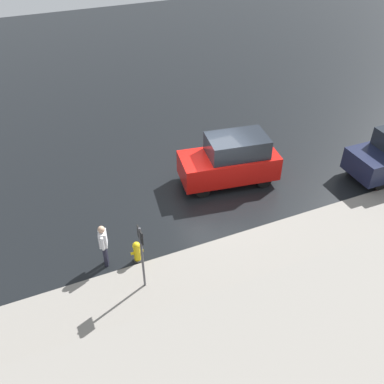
% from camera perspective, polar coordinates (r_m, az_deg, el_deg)
% --- Properties ---
extents(ground_plane, '(60.00, 60.00, 0.00)m').
position_cam_1_polar(ground_plane, '(17.22, 3.18, 0.17)').
color(ground_plane, black).
extents(kerb_strip, '(24.00, 3.20, 0.04)m').
position_cam_1_polar(kerb_strip, '(14.53, 10.57, -8.95)').
color(kerb_strip, gray).
rests_on(kerb_strip, ground).
extents(moving_hatchback, '(4.12, 2.28, 2.06)m').
position_cam_1_polar(moving_hatchback, '(17.23, 5.19, 4.25)').
color(moving_hatchback, red).
rests_on(moving_hatchback, ground).
extents(fire_hydrant, '(0.42, 0.31, 0.80)m').
position_cam_1_polar(fire_hydrant, '(14.15, -7.35, -7.91)').
color(fire_hydrant, gold).
rests_on(fire_hydrant, ground).
extents(pedestrian, '(0.33, 0.55, 1.62)m').
position_cam_1_polar(pedestrian, '(13.82, -11.73, -6.61)').
color(pedestrian, silver).
rests_on(pedestrian, ground).
extents(metal_railing, '(9.22, 0.04, 1.05)m').
position_cam_1_polar(metal_railing, '(13.99, 18.25, -8.70)').
color(metal_railing, '#B7BABF').
rests_on(metal_railing, ground).
extents(sign_post, '(0.07, 0.44, 2.40)m').
position_cam_1_polar(sign_post, '(12.52, -6.75, -7.61)').
color(sign_post, '#4C4C51').
rests_on(sign_post, ground).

